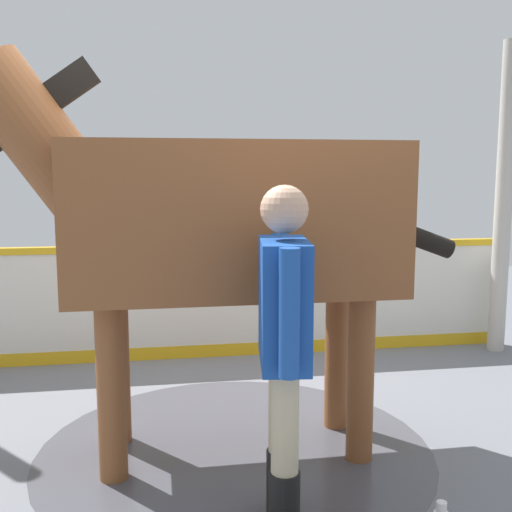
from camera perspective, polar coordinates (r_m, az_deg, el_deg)
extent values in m
cube|color=slate|center=(4.31, -1.32, -15.74)|extent=(16.00, 16.00, 0.02)
cylinder|color=#4C4C54|center=(3.94, -1.99, -17.88)|extent=(2.45, 2.45, 0.00)
cube|color=silver|center=(5.62, -4.58, -4.57)|extent=(2.37, 5.26, 1.01)
cube|color=gold|center=(5.53, -4.64, 0.83)|extent=(2.39, 5.27, 0.06)
cube|color=gold|center=(5.74, -4.53, -8.90)|extent=(2.37, 5.27, 0.12)
cylinder|color=#B7B2A8|center=(6.16, 22.50, 4.96)|extent=(0.16, 0.16, 2.93)
cube|color=brown|center=(3.56, -2.10, 3.68)|extent=(1.57, 2.10, 0.87)
cylinder|color=brown|center=(3.51, -13.61, -12.47)|extent=(0.16, 0.16, 1.02)
cylinder|color=brown|center=(3.96, -13.10, -10.06)|extent=(0.16, 0.16, 1.02)
cylinder|color=brown|center=(3.69, 9.92, -11.34)|extent=(0.16, 0.16, 1.02)
cylinder|color=brown|center=(4.12, 7.70, -9.21)|extent=(0.16, 0.16, 1.02)
cylinder|color=brown|center=(3.59, -20.23, 10.93)|extent=(0.69, 0.90, 0.93)
cube|color=black|center=(3.60, -20.34, 13.01)|extent=(0.35, 0.68, 0.57)
cylinder|color=black|center=(3.85, 13.68, 2.28)|extent=(0.39, 0.69, 0.35)
cylinder|color=black|center=(3.25, 2.39, -20.62)|extent=(0.15, 0.15, 0.33)
cylinder|color=#C6B793|center=(3.08, 2.44, -13.85)|extent=(0.13, 0.13, 0.50)
cylinder|color=black|center=(3.06, 2.71, -22.56)|extent=(0.15, 0.15, 0.33)
cylinder|color=#C6B793|center=(2.88, 2.77, -15.45)|extent=(0.13, 0.13, 0.50)
cube|color=#19479E|center=(2.81, 2.66, -4.40)|extent=(0.52, 0.35, 0.59)
cylinder|color=#19479E|center=(3.09, 2.24, -2.99)|extent=(0.09, 0.09, 0.56)
cylinder|color=#19479E|center=(2.53, 3.19, -5.48)|extent=(0.09, 0.09, 0.56)
sphere|color=tan|center=(2.75, 2.72, 4.47)|extent=(0.22, 0.22, 0.22)
cylinder|color=white|center=(3.00, 17.25, -21.86)|extent=(0.05, 0.05, 0.05)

